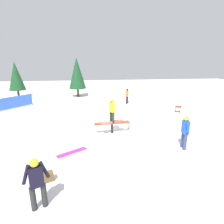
{
  "coord_description": "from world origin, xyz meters",
  "views": [
    {
      "loc": [
        1.26,
        9.17,
        3.9
      ],
      "look_at": [
        0.0,
        0.0,
        1.25
      ],
      "focal_mm": 28.0,
      "sensor_mm": 36.0,
      "label": 1
    }
  ],
  "objects_px": {
    "bystander_blue": "(185,131)",
    "bystander_orange": "(127,95)",
    "main_rider_on_rail": "(112,111)",
    "folding_chair": "(179,107)",
    "bystander_black": "(37,181)",
    "pine_tree_near": "(16,76)",
    "loose_snowboard_magenta": "(72,152)",
    "backpack_on_snow": "(49,176)",
    "rail_feature": "(112,124)",
    "pine_tree_far": "(77,73)"
  },
  "relations": [
    {
      "from": "bystander_blue",
      "to": "bystander_orange",
      "type": "height_order",
      "value": "bystander_blue"
    },
    {
      "from": "main_rider_on_rail",
      "to": "bystander_orange",
      "type": "relative_size",
      "value": 0.95
    },
    {
      "from": "bystander_blue",
      "to": "folding_chair",
      "type": "distance_m",
      "value": 6.44
    },
    {
      "from": "bystander_black",
      "to": "pine_tree_near",
      "type": "distance_m",
      "value": 17.95
    },
    {
      "from": "loose_snowboard_magenta",
      "to": "backpack_on_snow",
      "type": "height_order",
      "value": "backpack_on_snow"
    },
    {
      "from": "rail_feature",
      "to": "bystander_black",
      "type": "bearing_deg",
      "value": 57.41
    },
    {
      "from": "bystander_black",
      "to": "loose_snowboard_magenta",
      "type": "height_order",
      "value": "bystander_black"
    },
    {
      "from": "rail_feature",
      "to": "main_rider_on_rail",
      "type": "distance_m",
      "value": 0.76
    },
    {
      "from": "rail_feature",
      "to": "bystander_blue",
      "type": "xyz_separation_m",
      "value": [
        -3.05,
        2.28,
        0.35
      ]
    },
    {
      "from": "bystander_orange",
      "to": "pine_tree_near",
      "type": "xyz_separation_m",
      "value": [
        11.56,
        -4.62,
        1.58
      ]
    },
    {
      "from": "bystander_blue",
      "to": "pine_tree_far",
      "type": "distance_m",
      "value": 14.86
    },
    {
      "from": "bystander_orange",
      "to": "folding_chair",
      "type": "bearing_deg",
      "value": 70.05
    },
    {
      "from": "loose_snowboard_magenta",
      "to": "rail_feature",
      "type": "bearing_deg",
      "value": 13.18
    },
    {
      "from": "bystander_black",
      "to": "bystander_orange",
      "type": "distance_m",
      "value": 13.13
    },
    {
      "from": "bystander_orange",
      "to": "loose_snowboard_magenta",
      "type": "height_order",
      "value": "bystander_orange"
    },
    {
      "from": "bystander_orange",
      "to": "backpack_on_snow",
      "type": "relative_size",
      "value": 4.26
    },
    {
      "from": "bystander_black",
      "to": "folding_chair",
      "type": "height_order",
      "value": "bystander_black"
    },
    {
      "from": "main_rider_on_rail",
      "to": "backpack_on_snow",
      "type": "xyz_separation_m",
      "value": [
        2.69,
        3.85,
        -1.13
      ]
    },
    {
      "from": "bystander_orange",
      "to": "pine_tree_near",
      "type": "bearing_deg",
      "value": -85.41
    },
    {
      "from": "loose_snowboard_magenta",
      "to": "backpack_on_snow",
      "type": "xyz_separation_m",
      "value": [
        0.61,
        1.87,
        0.16
      ]
    },
    {
      "from": "bystander_black",
      "to": "pine_tree_near",
      "type": "relative_size",
      "value": 0.39
    },
    {
      "from": "loose_snowboard_magenta",
      "to": "bystander_blue",
      "type": "bearing_deg",
      "value": -33.7
    },
    {
      "from": "main_rider_on_rail",
      "to": "rail_feature",
      "type": "bearing_deg",
      "value": 0.0
    },
    {
      "from": "loose_snowboard_magenta",
      "to": "bystander_black",
      "type": "bearing_deg",
      "value": -132.05
    },
    {
      "from": "rail_feature",
      "to": "bystander_blue",
      "type": "distance_m",
      "value": 3.83
    },
    {
      "from": "folding_chair",
      "to": "pine_tree_near",
      "type": "relative_size",
      "value": 0.22
    },
    {
      "from": "loose_snowboard_magenta",
      "to": "pine_tree_near",
      "type": "distance_m",
      "value": 15.57
    },
    {
      "from": "bystander_blue",
      "to": "folding_chair",
      "type": "relative_size",
      "value": 1.8
    },
    {
      "from": "folding_chair",
      "to": "pine_tree_near",
      "type": "distance_m",
      "value": 17.21
    },
    {
      "from": "bystander_black",
      "to": "backpack_on_snow",
      "type": "xyz_separation_m",
      "value": [
        -0.01,
        -1.15,
        -0.69
      ]
    },
    {
      "from": "backpack_on_snow",
      "to": "pine_tree_near",
      "type": "relative_size",
      "value": 0.09
    },
    {
      "from": "bystander_black",
      "to": "main_rider_on_rail",
      "type": "bearing_deg",
      "value": 40.22
    },
    {
      "from": "rail_feature",
      "to": "bystander_black",
      "type": "xyz_separation_m",
      "value": [
        2.71,
        5.0,
        0.32
      ]
    },
    {
      "from": "main_rider_on_rail",
      "to": "pine_tree_far",
      "type": "xyz_separation_m",
      "value": [
        2.45,
        -11.41,
        1.37
      ]
    },
    {
      "from": "main_rider_on_rail",
      "to": "pine_tree_near",
      "type": "bearing_deg",
      "value": -75.65
    },
    {
      "from": "rail_feature",
      "to": "main_rider_on_rail",
      "type": "bearing_deg",
      "value": 0.0
    },
    {
      "from": "bystander_black",
      "to": "backpack_on_snow",
      "type": "relative_size",
      "value": 4.51
    },
    {
      "from": "folding_chair",
      "to": "rail_feature",
      "type": "bearing_deg",
      "value": -29.11
    },
    {
      "from": "bystander_orange",
      "to": "pine_tree_near",
      "type": "height_order",
      "value": "pine_tree_near"
    },
    {
      "from": "folding_chair",
      "to": "bystander_blue",
      "type": "bearing_deg",
      "value": 4.13
    },
    {
      "from": "main_rider_on_rail",
      "to": "pine_tree_far",
      "type": "bearing_deg",
      "value": -101.49
    },
    {
      "from": "main_rider_on_rail",
      "to": "backpack_on_snow",
      "type": "relative_size",
      "value": 4.03
    },
    {
      "from": "bystander_blue",
      "to": "backpack_on_snow",
      "type": "distance_m",
      "value": 6.0
    },
    {
      "from": "main_rider_on_rail",
      "to": "bystander_orange",
      "type": "height_order",
      "value": "main_rider_on_rail"
    },
    {
      "from": "bystander_blue",
      "to": "bystander_orange",
      "type": "xyz_separation_m",
      "value": [
        0.61,
        -9.36,
        -0.08
      ]
    },
    {
      "from": "main_rider_on_rail",
      "to": "bystander_black",
      "type": "bearing_deg",
      "value": 37.95
    },
    {
      "from": "rail_feature",
      "to": "loose_snowboard_magenta",
      "type": "bearing_deg",
      "value": 39.39
    },
    {
      "from": "bystander_black",
      "to": "bystander_orange",
      "type": "bearing_deg",
      "value": 45.59
    },
    {
      "from": "bystander_blue",
      "to": "bystander_orange",
      "type": "relative_size",
      "value": 1.1
    },
    {
      "from": "loose_snowboard_magenta",
      "to": "pine_tree_near",
      "type": "xyz_separation_m",
      "value": [
        7.04,
        -13.68,
        2.38
      ]
    }
  ]
}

